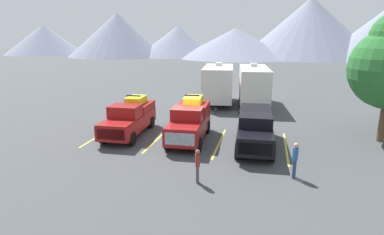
{
  "coord_description": "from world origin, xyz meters",
  "views": [
    {
      "loc": [
        4.46,
        -18.02,
        6.33
      ],
      "look_at": [
        0.0,
        0.92,
        1.2
      ],
      "focal_mm": 29.54,
      "sensor_mm": 36.0,
      "label": 1
    }
  ],
  "objects": [
    {
      "name": "ground_plane",
      "position": [
        0.0,
        0.0,
        0.0
      ],
      "size": [
        240.0,
        240.0,
        0.0
      ],
      "primitive_type": "plane",
      "color": "#3F4244"
    },
    {
      "name": "pickup_truck_a",
      "position": [
        -4.0,
        0.3,
        1.12
      ],
      "size": [
        2.29,
        5.56,
        2.44
      ],
      "color": "maroon",
      "rests_on": "ground"
    },
    {
      "name": "pickup_truck_b",
      "position": [
        0.05,
        0.13,
        1.21
      ],
      "size": [
        2.25,
        5.37,
        2.67
      ],
      "color": "maroon",
      "rests_on": "ground"
    },
    {
      "name": "pickup_truck_c",
      "position": [
        4.0,
        -0.12,
        1.11
      ],
      "size": [
        2.27,
        5.98,
        2.03
      ],
      "color": "black",
      "rests_on": "ground"
    },
    {
      "name": "lot_stripe_a",
      "position": [
        -5.82,
        -0.08,
        0.0
      ],
      "size": [
        0.12,
        5.5,
        0.01
      ],
      "primitive_type": "cube",
      "color": "gold",
      "rests_on": "ground"
    },
    {
      "name": "lot_stripe_b",
      "position": [
        -1.94,
        -0.08,
        0.0
      ],
      "size": [
        0.12,
        5.5,
        0.01
      ],
      "primitive_type": "cube",
      "color": "gold",
      "rests_on": "ground"
    },
    {
      "name": "lot_stripe_c",
      "position": [
        1.94,
        -0.08,
        0.0
      ],
      "size": [
        0.12,
        5.5,
        0.01
      ],
      "primitive_type": "cube",
      "color": "gold",
      "rests_on": "ground"
    },
    {
      "name": "lot_stripe_d",
      "position": [
        5.82,
        -0.08,
        0.0
      ],
      "size": [
        0.12,
        5.5,
        0.01
      ],
      "primitive_type": "cube",
      "color": "gold",
      "rests_on": "ground"
    },
    {
      "name": "camper_trailer_a",
      "position": [
        0.16,
        10.75,
        2.0
      ],
      "size": [
        3.24,
        7.39,
        3.79
      ],
      "color": "silver",
      "rests_on": "ground"
    },
    {
      "name": "camper_trailer_b",
      "position": [
        3.39,
        10.84,
        1.99
      ],
      "size": [
        3.19,
        8.26,
        3.77
      ],
      "color": "silver",
      "rests_on": "ground"
    },
    {
      "name": "person_a",
      "position": [
        1.78,
        -5.59,
        0.89
      ],
      "size": [
        0.25,
        0.33,
        1.55
      ],
      "color": "#3F3F42",
      "rests_on": "ground"
    },
    {
      "name": "person_b",
      "position": [
        5.94,
        -4.08,
        0.97
      ],
      "size": [
        0.26,
        0.36,
        1.68
      ],
      "color": "navy",
      "rests_on": "ground"
    },
    {
      "name": "mountain_ridge",
      "position": [
        10.3,
        73.79,
        6.25
      ],
      "size": [
        156.53,
        50.08,
        16.31
      ],
      "color": "gray",
      "rests_on": "ground"
    }
  ]
}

